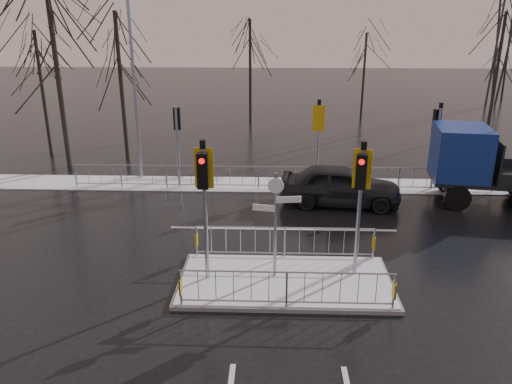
{
  "coord_description": "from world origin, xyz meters",
  "views": [
    {
      "loc": [
        -0.38,
        -12.44,
        7.2
      ],
      "look_at": [
        -0.92,
        2.64,
        1.8
      ],
      "focal_mm": 35.0,
      "sensor_mm": 36.0,
      "label": 1
    }
  ],
  "objects_px": {
    "traffic_island": "(285,271)",
    "street_lamp_left": "(136,80)",
    "car_far_lane": "(340,185)",
    "flatbed_truck": "(484,164)"
  },
  "relations": [
    {
      "from": "flatbed_truck",
      "to": "street_lamp_left",
      "type": "xyz_separation_m",
      "value": [
        -14.38,
        2.73,
        2.86
      ]
    },
    {
      "from": "traffic_island",
      "to": "car_far_lane",
      "type": "distance_m",
      "value": 6.74
    },
    {
      "from": "traffic_island",
      "to": "street_lamp_left",
      "type": "relative_size",
      "value": 0.73
    },
    {
      "from": "traffic_island",
      "to": "flatbed_truck",
      "type": "xyz_separation_m",
      "value": [
        7.96,
        6.76,
        1.24
      ]
    },
    {
      "from": "street_lamp_left",
      "to": "flatbed_truck",
      "type": "bearing_deg",
      "value": -10.76
    },
    {
      "from": "car_far_lane",
      "to": "flatbed_truck",
      "type": "relative_size",
      "value": 0.69
    },
    {
      "from": "traffic_island",
      "to": "street_lamp_left",
      "type": "xyz_separation_m",
      "value": [
        -6.42,
        9.49,
        4.1
      ]
    },
    {
      "from": "car_far_lane",
      "to": "street_lamp_left",
      "type": "height_order",
      "value": "street_lamp_left"
    },
    {
      "from": "car_far_lane",
      "to": "flatbed_truck",
      "type": "distance_m",
      "value": 5.73
    },
    {
      "from": "street_lamp_left",
      "to": "traffic_island",
      "type": "bearing_deg",
      "value": -55.93
    }
  ]
}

